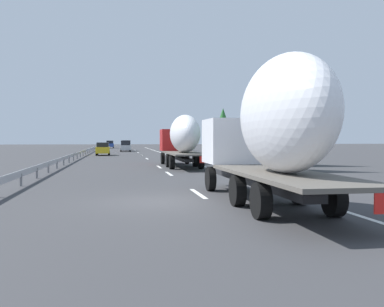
{
  "coord_description": "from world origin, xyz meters",
  "views": [
    {
      "loc": [
        -15.37,
        1.42,
        2.24
      ],
      "look_at": [
        14.63,
        -3.7,
        1.22
      ],
      "focal_mm": 40.46,
      "sensor_mm": 36.0,
      "label": 1
    }
  ],
  "objects_px": {
    "car_white_van": "(126,145)",
    "car_silver_hatch": "(125,146)",
    "car_blue_sedan": "(110,144)",
    "road_sign": "(189,139)",
    "car_yellow_coupe": "(103,149)",
    "truck_lead": "(182,138)",
    "truck_trailing": "(271,127)"
  },
  "relations": [
    {
      "from": "truck_lead",
      "to": "car_blue_sedan",
      "type": "distance_m",
      "value": 73.8
    },
    {
      "from": "car_blue_sedan",
      "to": "road_sign",
      "type": "xyz_separation_m",
      "value": [
        -58.09,
        -10.12,
        1.35
      ]
    },
    {
      "from": "car_silver_hatch",
      "to": "truck_lead",
      "type": "bearing_deg",
      "value": -175.08
    },
    {
      "from": "car_yellow_coupe",
      "to": "car_blue_sedan",
      "type": "xyz_separation_m",
      "value": [
        47.25,
        -0.07,
        0.03
      ]
    },
    {
      "from": "truck_lead",
      "to": "truck_trailing",
      "type": "height_order",
      "value": "truck_trailing"
    },
    {
      "from": "car_white_van",
      "to": "car_silver_hatch",
      "type": "distance_m",
      "value": 9.08
    },
    {
      "from": "truck_trailing",
      "to": "road_sign",
      "type": "relative_size",
      "value": 3.66
    },
    {
      "from": "truck_trailing",
      "to": "car_blue_sedan",
      "type": "height_order",
      "value": "truck_trailing"
    },
    {
      "from": "car_white_van",
      "to": "road_sign",
      "type": "bearing_deg",
      "value": -170.07
    },
    {
      "from": "car_yellow_coupe",
      "to": "car_silver_hatch",
      "type": "height_order",
      "value": "car_silver_hatch"
    },
    {
      "from": "car_white_van",
      "to": "car_yellow_coupe",
      "type": "relative_size",
      "value": 0.98
    },
    {
      "from": "car_white_van",
      "to": "truck_trailing",
      "type": "bearing_deg",
      "value": -177.31
    },
    {
      "from": "car_white_van",
      "to": "truck_lead",
      "type": "bearing_deg",
      "value": -176.27
    },
    {
      "from": "car_yellow_coupe",
      "to": "car_silver_hatch",
      "type": "xyz_separation_m",
      "value": [
        17.44,
        -3.34,
        0.07
      ]
    },
    {
      "from": "car_white_van",
      "to": "car_blue_sedan",
      "type": "relative_size",
      "value": 0.94
    },
    {
      "from": "truck_lead",
      "to": "car_white_van",
      "type": "xyz_separation_m",
      "value": [
        52.72,
        3.44,
        -1.34
      ]
    },
    {
      "from": "road_sign",
      "to": "car_white_van",
      "type": "bearing_deg",
      "value": 9.93
    },
    {
      "from": "car_white_van",
      "to": "car_silver_hatch",
      "type": "relative_size",
      "value": 0.93
    },
    {
      "from": "car_blue_sedan",
      "to": "road_sign",
      "type": "distance_m",
      "value": 58.98
    },
    {
      "from": "car_silver_hatch",
      "to": "truck_trailing",
      "type": "bearing_deg",
      "value": -176.64
    },
    {
      "from": "car_blue_sedan",
      "to": "road_sign",
      "type": "bearing_deg",
      "value": -170.12
    },
    {
      "from": "car_yellow_coupe",
      "to": "car_blue_sedan",
      "type": "distance_m",
      "value": 47.25
    },
    {
      "from": "truck_lead",
      "to": "car_blue_sedan",
      "type": "height_order",
      "value": "truck_lead"
    },
    {
      "from": "car_blue_sedan",
      "to": "car_white_van",
      "type": "bearing_deg",
      "value": -170.21
    },
    {
      "from": "car_yellow_coupe",
      "to": "road_sign",
      "type": "distance_m",
      "value": 14.94
    },
    {
      "from": "car_blue_sedan",
      "to": "truck_lead",
      "type": "bearing_deg",
      "value": -174.54
    },
    {
      "from": "truck_lead",
      "to": "car_yellow_coupe",
      "type": "height_order",
      "value": "truck_lead"
    },
    {
      "from": "truck_lead",
      "to": "truck_trailing",
      "type": "bearing_deg",
      "value": 180.0
    },
    {
      "from": "truck_trailing",
      "to": "car_yellow_coupe",
      "type": "height_order",
      "value": "truck_trailing"
    },
    {
      "from": "road_sign",
      "to": "car_blue_sedan",
      "type": "bearing_deg",
      "value": 9.88
    },
    {
      "from": "car_white_van",
      "to": "road_sign",
      "type": "relative_size",
      "value": 1.28
    },
    {
      "from": "truck_trailing",
      "to": "car_silver_hatch",
      "type": "xyz_separation_m",
      "value": [
        64.04,
        3.76,
        -1.67
      ]
    }
  ]
}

